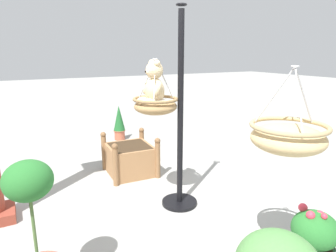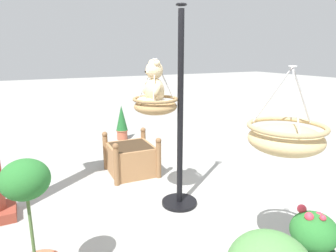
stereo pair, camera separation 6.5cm
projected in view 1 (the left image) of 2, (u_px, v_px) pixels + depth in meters
ground_plane at (175, 200)px, 3.84m from camera, size 40.00×40.00×0.00m
display_pole_central at (180, 149)px, 3.57m from camera, size 0.44×0.44×2.37m
hanging_basket_with_teddy at (156, 105)px, 3.46m from camera, size 0.53×0.53×0.64m
teddy_bear at (153, 86)px, 3.39m from camera, size 0.35×0.31×0.52m
hanging_basket_left_high at (288, 137)px, 2.26m from camera, size 0.59×0.59×0.66m
wooden_planter_box at (130, 158)px, 4.64m from camera, size 0.79×0.77×0.63m
potted_plant_flowering_red at (119, 123)px, 6.42m from camera, size 0.26×0.26×0.76m
potted_plant_tall_leafy at (314, 238)px, 2.61m from camera, size 0.40×0.40×0.55m
potted_plant_small_succulent at (36, 242)px, 2.17m from camera, size 0.41×0.41×1.14m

